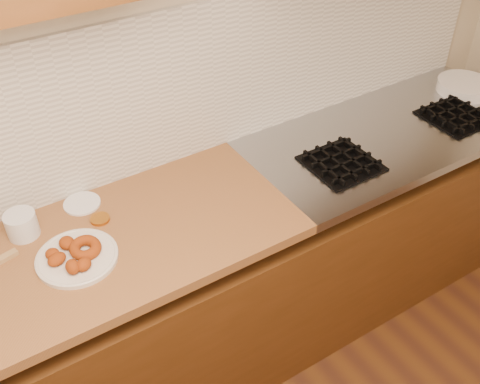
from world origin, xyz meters
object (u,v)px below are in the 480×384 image
at_px(donut_plate, 77,258).
at_px(plate_stack, 464,86).
at_px(plastic_tub, 22,225).
at_px(ring_donut, 85,248).

bearing_deg(donut_plate, plate_stack, 2.68).
xyz_separation_m(plastic_tub, plate_stack, (2.02, -0.12, -0.02)).
bearing_deg(plate_stack, donut_plate, -177.32).
height_order(donut_plate, plate_stack, plate_stack).
distance_m(ring_donut, plate_stack, 1.88).
bearing_deg(ring_donut, donut_plate, -176.24).
relative_size(plastic_tub, plate_stack, 0.42).
height_order(ring_donut, plate_stack, ring_donut).
height_order(ring_donut, plastic_tub, plastic_tub).
bearing_deg(donut_plate, plastic_tub, 117.98).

